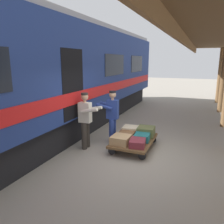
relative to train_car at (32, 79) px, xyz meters
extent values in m
plane|color=gray|center=(-3.51, 0.00, -2.06)|extent=(60.00, 60.00, 0.00)
cylinder|color=brown|center=(-5.84, -9.99, -0.36)|extent=(0.24, 0.24, 3.40)
cylinder|color=brown|center=(-5.84, -7.14, -0.36)|extent=(0.24, 0.24, 3.40)
cube|color=brown|center=(-4.29, 0.00, 1.19)|extent=(0.08, 20.78, 0.30)
cube|color=navy|center=(0.00, 0.00, 0.29)|extent=(3.00, 18.51, 2.90)
cube|color=black|center=(0.00, 0.00, -1.61)|extent=(2.55, 17.59, 0.90)
cube|color=#99999E|center=(0.00, 0.00, 1.84)|extent=(2.76, 18.14, 0.20)
cube|color=red|center=(-1.51, 0.00, -0.51)|extent=(0.03, 18.14, 0.36)
cube|color=black|center=(-1.51, -6.48, 0.39)|extent=(0.02, 2.04, 0.84)
cube|color=black|center=(-1.51, -3.24, 0.39)|extent=(0.02, 2.04, 0.84)
cube|color=black|center=(-1.45, 0.00, -0.11)|extent=(0.12, 1.10, 2.00)
cube|color=brown|center=(-3.14, -0.68, -1.81)|extent=(1.10, 1.73, 0.07)
cylinder|color=black|center=(-3.59, 0.01, -1.95)|extent=(0.22, 0.05, 0.22)
cylinder|color=black|center=(-2.70, 0.01, -1.95)|extent=(0.22, 0.05, 0.22)
cylinder|color=black|center=(-3.59, -1.37, -1.95)|extent=(0.22, 0.05, 0.22)
cylinder|color=black|center=(-2.70, -1.37, -1.95)|extent=(0.22, 0.05, 0.22)
cube|color=tan|center=(-2.90, -0.20, -1.66)|extent=(0.53, 0.55, 0.23)
cube|color=maroon|center=(-3.39, -0.20, -1.68)|extent=(0.50, 0.63, 0.19)
cube|color=beige|center=(-2.90, -1.16, -1.65)|extent=(0.55, 0.52, 0.24)
cube|color=#1E666B|center=(-3.39, -0.68, -1.67)|extent=(0.47, 0.53, 0.20)
cube|color=brown|center=(-2.90, -0.68, -1.68)|extent=(0.51, 0.52, 0.19)
cube|color=brown|center=(-3.39, -1.16, -1.63)|extent=(0.55, 0.56, 0.28)
cylinder|color=navy|center=(-2.36, -0.96, -1.65)|extent=(0.16, 0.16, 0.82)
cylinder|color=navy|center=(-2.37, -0.76, -1.65)|extent=(0.16, 0.16, 0.82)
cube|color=navy|center=(-2.37, -0.86, -0.94)|extent=(0.37, 0.24, 0.60)
cylinder|color=tan|center=(-2.37, -0.86, -0.61)|extent=(0.09, 0.09, 0.06)
sphere|color=tan|center=(-2.37, -0.86, -0.47)|extent=(0.22, 0.22, 0.22)
cylinder|color=black|center=(-2.37, -0.86, -0.39)|extent=(0.21, 0.21, 0.06)
cylinder|color=navy|center=(-2.14, -1.01, -0.84)|extent=(0.53, 0.13, 0.21)
cylinder|color=navy|center=(-2.16, -0.69, -0.84)|extent=(0.53, 0.13, 0.21)
cylinder|color=#332D28|center=(-1.77, -0.05, -1.65)|extent=(0.16, 0.16, 0.82)
cylinder|color=#332D28|center=(-1.77, -0.25, -1.65)|extent=(0.16, 0.16, 0.82)
cube|color=silver|center=(-1.77, -0.15, -0.94)|extent=(0.36, 0.23, 0.60)
cylinder|color=tan|center=(-1.77, -0.15, -0.61)|extent=(0.09, 0.09, 0.06)
sphere|color=tan|center=(-1.77, -0.15, -0.47)|extent=(0.22, 0.22, 0.22)
cylinder|color=#332D28|center=(-1.77, -0.15, -0.39)|extent=(0.21, 0.21, 0.06)
cylinder|color=silver|center=(-1.99, 0.00, -0.84)|extent=(0.53, 0.11, 0.21)
cylinder|color=silver|center=(-1.99, -0.32, -0.84)|extent=(0.53, 0.11, 0.21)
camera|label=1|loc=(-4.96, 5.49, 0.56)|focal=35.64mm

